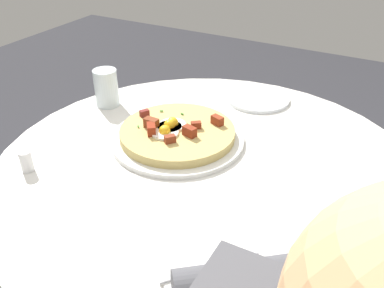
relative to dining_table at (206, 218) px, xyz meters
name	(u,v)px	position (x,y,z in m)	size (l,w,h in m)	color
dining_table	(206,218)	(0.00, 0.00, 0.00)	(0.99, 0.99, 0.73)	silver
pizza_plate	(178,139)	(0.11, -0.05, 0.18)	(0.33, 0.33, 0.01)	white
breakfast_pizza	(177,132)	(0.11, -0.05, 0.20)	(0.29, 0.29, 0.05)	tan
bread_plate	(257,98)	(0.02, -0.37, 0.18)	(0.19, 0.19, 0.01)	white
napkin	(214,275)	(-0.16, 0.29, 0.17)	(0.17, 0.14, 0.00)	white
fork	(210,266)	(-0.15, 0.28, 0.18)	(0.18, 0.01, 0.01)	silver
knife	(219,282)	(-0.17, 0.30, 0.18)	(0.18, 0.01, 0.01)	silver
water_glass	(106,88)	(0.39, -0.13, 0.23)	(0.07, 0.07, 0.11)	silver
salt_shaker	(26,161)	(0.34, 0.22, 0.20)	(0.03, 0.03, 0.05)	white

